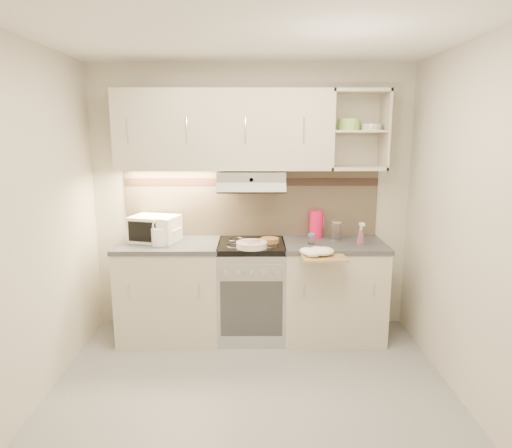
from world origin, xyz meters
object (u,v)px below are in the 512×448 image
(microwave, at_px, (155,229))
(watering_can, at_px, (161,235))
(cutting_board, at_px, (323,256))
(spray_bottle, at_px, (361,235))
(pink_pitcher, at_px, (316,224))
(electric_range, at_px, (252,290))
(plate_stack, at_px, (252,245))
(glass_jar, at_px, (336,231))

(microwave, height_order, watering_can, watering_can)
(cutting_board, bearing_deg, spray_bottle, 35.35)
(pink_pitcher, height_order, cutting_board, pink_pitcher)
(electric_range, bearing_deg, microwave, 175.56)
(spray_bottle, xyz_separation_m, cutting_board, (-0.38, -0.29, -0.11))
(plate_stack, distance_m, glass_jar, 0.82)
(microwave, distance_m, spray_bottle, 1.87)
(watering_can, height_order, plate_stack, watering_can)
(cutting_board, bearing_deg, microwave, 162.04)
(plate_stack, height_order, cutting_board, plate_stack)
(glass_jar, height_order, spray_bottle, spray_bottle)
(electric_range, relative_size, cutting_board, 2.50)
(glass_jar, bearing_deg, pink_pitcher, 141.79)
(pink_pitcher, relative_size, glass_jar, 1.37)
(microwave, relative_size, pink_pitcher, 1.86)
(microwave, bearing_deg, cutting_board, -0.71)
(spray_bottle, bearing_deg, glass_jar, 141.32)
(pink_pitcher, distance_m, spray_bottle, 0.45)
(watering_can, height_order, cutting_board, watering_can)
(plate_stack, xyz_separation_m, pink_pitcher, (0.61, 0.38, 0.10))
(spray_bottle, bearing_deg, watering_can, 176.45)
(microwave, distance_m, glass_jar, 1.67)
(electric_range, distance_m, cutting_board, 0.81)
(spray_bottle, bearing_deg, electric_range, 172.13)
(plate_stack, xyz_separation_m, spray_bottle, (0.97, 0.11, 0.06))
(electric_range, xyz_separation_m, pink_pitcher, (0.61, 0.20, 0.58))
(electric_range, relative_size, plate_stack, 3.35)
(microwave, xyz_separation_m, cutting_board, (1.48, -0.42, -0.15))
(spray_bottle, bearing_deg, pink_pitcher, 139.65)
(plate_stack, relative_size, pink_pitcher, 1.05)
(microwave, height_order, spray_bottle, microwave)
(glass_jar, xyz_separation_m, spray_bottle, (0.19, -0.13, -0.01))
(microwave, bearing_deg, pink_pitcher, 20.27)
(plate_stack, relative_size, glass_jar, 1.44)
(microwave, relative_size, spray_bottle, 2.27)
(pink_pitcher, relative_size, spray_bottle, 1.22)
(cutting_board, bearing_deg, electric_range, 147.22)
(pink_pitcher, xyz_separation_m, spray_bottle, (0.36, -0.27, -0.05))
(electric_range, xyz_separation_m, cutting_board, (0.60, -0.36, 0.42))
(plate_stack, bearing_deg, watering_can, 172.91)
(electric_range, bearing_deg, plate_stack, -88.90)
(microwave, distance_m, pink_pitcher, 1.50)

